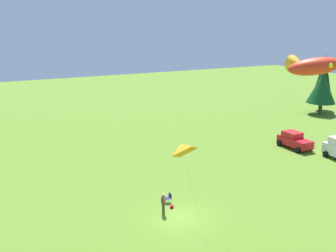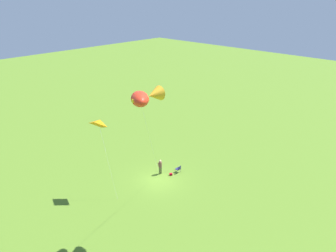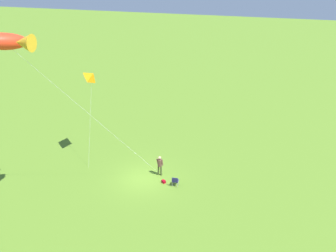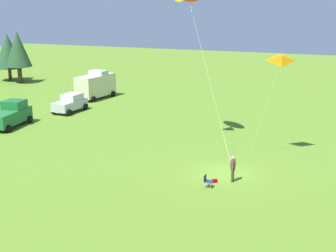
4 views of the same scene
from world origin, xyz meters
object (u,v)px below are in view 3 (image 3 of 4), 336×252
object	(u,v)px
folding_chair	(175,181)
backpack_on_grass	(164,182)
kite_delta_orange	(94,76)
kite_large_fish	(8,42)
person_kite_flyer	(160,164)

from	to	relation	value
folding_chair	backpack_on_grass	size ratio (longest dim) A/B	2.56
kite_delta_orange	kite_large_fish	bearing A→B (deg)	78.49
person_kite_flyer	kite_large_fish	distance (m)	14.66
person_kite_flyer	kite_large_fish	bearing A→B (deg)	130.06
backpack_on_grass	kite_large_fish	size ratio (longest dim) A/B	0.03
folding_chair	backpack_on_grass	distance (m)	1.08
folding_chair	kite_delta_orange	distance (m)	10.74
person_kite_flyer	backpack_on_grass	world-z (taller)	person_kite_flyer
person_kite_flyer	backpack_on_grass	distance (m)	1.50
folding_chair	backpack_on_grass	bearing A→B (deg)	76.63
person_kite_flyer	folding_chair	world-z (taller)	person_kite_flyer
backpack_on_grass	kite_large_fish	distance (m)	15.28
kite_large_fish	kite_delta_orange	size ratio (longest dim) A/B	1.60
backpack_on_grass	kite_large_fish	xyz separation A→B (m)	(8.24, 5.09, 11.82)
backpack_on_grass	kite_large_fish	bearing A→B (deg)	31.69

